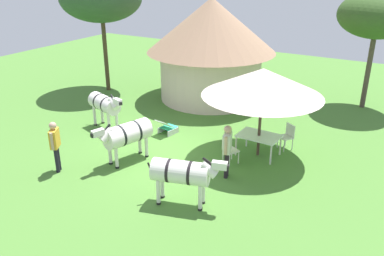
# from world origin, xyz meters

# --- Properties ---
(ground_plane) EXTENTS (36.00, 36.00, 0.00)m
(ground_plane) POSITION_xyz_m (0.00, 0.00, 0.00)
(ground_plane) COLOR #487A30
(thatched_hut) EXTENTS (5.97, 5.97, 4.70)m
(thatched_hut) POSITION_xyz_m (-1.26, 6.35, 2.62)
(thatched_hut) COLOR beige
(thatched_hut) RESTS_ON ground_plane
(shade_umbrella) EXTENTS (3.96, 3.96, 3.06)m
(shade_umbrella) POSITION_xyz_m (3.04, 1.73, 2.60)
(shade_umbrella) COLOR #473029
(shade_umbrella) RESTS_ON ground_plane
(patio_dining_table) EXTENTS (1.43, 1.02, 0.74)m
(patio_dining_table) POSITION_xyz_m (3.04, 1.73, 0.66)
(patio_dining_table) COLOR silver
(patio_dining_table) RESTS_ON ground_plane
(patio_chair_west_end) EXTENTS (0.60, 0.59, 0.90)m
(patio_chair_west_end) POSITION_xyz_m (3.73, 2.75, 0.52)
(patio_chair_west_end) COLOR silver
(patio_chair_west_end) RESTS_ON ground_plane
(patio_chair_near_lawn) EXTENTS (0.59, 0.58, 0.90)m
(patio_chair_near_lawn) POSITION_xyz_m (2.42, 0.67, 0.52)
(patio_chair_near_lawn) COLOR white
(patio_chair_near_lawn) RESTS_ON ground_plane
(guest_beside_umbrella) EXTENTS (0.33, 0.60, 1.72)m
(guest_beside_umbrella) POSITION_xyz_m (2.75, -0.17, 1.03)
(guest_beside_umbrella) COLOR black
(guest_beside_umbrella) RESTS_ON ground_plane
(standing_watcher) EXTENTS (0.42, 0.53, 1.68)m
(standing_watcher) POSITION_xyz_m (-2.04, -2.53, 1.01)
(standing_watcher) COLOR black
(standing_watcher) RESTS_ON ground_plane
(striped_lounge_chair) EXTENTS (0.65, 0.88, 0.64)m
(striped_lounge_chair) POSITION_xyz_m (-0.70, 1.71, 0.26)
(striped_lounge_chair) COLOR teal
(striped_lounge_chair) RESTS_ON ground_plane
(zebra_nearest_camera) EXTENTS (1.12, 2.19, 1.50)m
(zebra_nearest_camera) POSITION_xyz_m (-0.57, -0.87, 0.97)
(zebra_nearest_camera) COLOR silver
(zebra_nearest_camera) RESTS_ON ground_plane
(zebra_by_umbrella) EXTENTS (2.17, 1.03, 1.52)m
(zebra_by_umbrella) POSITION_xyz_m (2.36, -2.14, 0.98)
(zebra_by_umbrella) COLOR silver
(zebra_by_umbrella) RESTS_ON ground_plane
(zebra_toward_hut) EXTENTS (2.06, 1.04, 1.57)m
(zebra_toward_hut) POSITION_xyz_m (-3.04, 0.90, 1.02)
(zebra_toward_hut) COLOR silver
(zebra_toward_hut) RESTS_ON ground_plane
(acacia_tree_right_background) EXTENTS (3.30, 3.30, 5.09)m
(acacia_tree_right_background) POSITION_xyz_m (5.35, 8.72, 4.08)
(acacia_tree_right_background) COLOR #4D4036
(acacia_tree_right_background) RESTS_ON ground_plane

